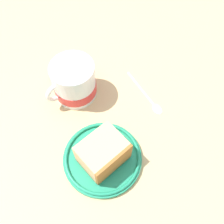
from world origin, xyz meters
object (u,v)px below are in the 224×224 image
small_plate (102,158)px  tea_mug (74,82)px  cake_slice (103,153)px  teaspoon (151,100)px

small_plate → tea_mug: size_ratio=1.34×
cake_slice → tea_mug: bearing=91.4°
cake_slice → tea_mug: 18.18cm
small_plate → cake_slice: (0.10, -0.26, 3.36)cm
small_plate → teaspoon: bearing=31.6°
small_plate → tea_mug: (-0.36, 17.92, 3.46)cm
cake_slice → teaspoon: cake_slice is taller
small_plate → teaspoon: 18.09cm
cake_slice → teaspoon: 18.54cm
tea_mug → teaspoon: size_ratio=0.86×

